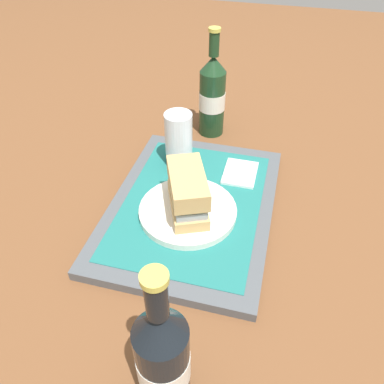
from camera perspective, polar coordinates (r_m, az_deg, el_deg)
ground_plane at (r=0.79m, az=0.00°, el=-2.72°), size 3.00×3.00×0.00m
tray at (r=0.79m, az=0.00°, el=-2.19°), size 0.44×0.32×0.02m
placemat at (r=0.78m, az=0.00°, el=-1.63°), size 0.38×0.27×0.00m
plate at (r=0.75m, az=-0.27°, el=-2.89°), size 0.19×0.19×0.01m
sandwich at (r=0.72m, az=-0.32°, el=0.16°), size 0.14×0.11×0.08m
beer_glass at (r=0.84m, az=-1.99°, el=8.13°), size 0.06×0.06×0.12m
napkin_folded at (r=0.85m, az=7.12°, el=2.81°), size 0.09×0.07×0.01m
beer_bottle at (r=0.98m, az=3.01°, el=14.08°), size 0.07×0.07×0.27m
second_bottle at (r=0.49m, az=-4.33°, el=-23.40°), size 0.07×0.07×0.27m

